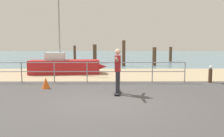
# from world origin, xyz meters

# --- Properties ---
(ground_plane) EXTENTS (24.00, 10.00, 0.04)m
(ground_plane) POSITION_xyz_m (0.00, -1.00, 0.00)
(ground_plane) COLOR #474444
(ground_plane) RESTS_ON ground
(beach_strip) EXTENTS (24.00, 6.00, 0.04)m
(beach_strip) POSITION_xyz_m (0.00, 7.00, 0.00)
(beach_strip) COLOR tan
(beach_strip) RESTS_ON ground
(sea_surface) EXTENTS (72.00, 50.00, 0.04)m
(sea_surface) POSITION_xyz_m (0.00, 35.00, 0.00)
(sea_surface) COLOR slate
(sea_surface) RESTS_ON ground
(railing_fence) EXTENTS (11.28, 0.05, 1.05)m
(railing_fence) POSITION_xyz_m (-1.81, 3.60, 0.70)
(railing_fence) COLOR gray
(railing_fence) RESTS_ON ground
(sailboat) EXTENTS (5.04, 1.90, 4.77)m
(sailboat) POSITION_xyz_m (-2.66, 7.09, 0.52)
(sailboat) COLOR #B21E23
(sailboat) RESTS_ON ground
(skateboard) EXTENTS (0.30, 0.82, 0.08)m
(skateboard) POSITION_xyz_m (0.42, 1.14, 0.07)
(skateboard) COLOR black
(skateboard) RESTS_ON ground
(skateboarder) EXTENTS (0.26, 1.45, 1.65)m
(skateboarder) POSITION_xyz_m (0.42, 1.14, 1.02)
(skateboarder) COLOR #26262B
(skateboarder) RESTS_ON skateboard
(bollard_short) EXTENTS (0.18, 0.18, 0.70)m
(bollard_short) POSITION_xyz_m (5.09, 3.64, 0.35)
(bollard_short) COLOR #513826
(bollard_short) RESTS_ON ground
(seagull) EXTENTS (0.30, 0.44, 0.18)m
(seagull) POSITION_xyz_m (5.09, 3.65, 0.78)
(seagull) COLOR white
(seagull) RESTS_ON bollard_short
(groyne_post_0) EXTENTS (0.31, 0.31, 1.80)m
(groyne_post_0) POSITION_xyz_m (-4.30, 19.96, 0.90)
(groyne_post_0) COLOR #513826
(groyne_post_0) RESTS_ON ground
(groyne_post_1) EXTENTS (0.39, 0.39, 1.93)m
(groyne_post_1) POSITION_xyz_m (-1.50, 15.53, 0.96)
(groyne_post_1) COLOR #513826
(groyne_post_1) RESTS_ON ground
(groyne_post_2) EXTENTS (0.30, 0.30, 2.28)m
(groyne_post_2) POSITION_xyz_m (1.30, 12.19, 1.14)
(groyne_post_2) COLOR #513826
(groyne_post_2) RESTS_ON ground
(groyne_post_3) EXTENTS (0.35, 0.35, 1.67)m
(groyne_post_3) POSITION_xyz_m (4.10, 12.65, 0.83)
(groyne_post_3) COLOR #513826
(groyne_post_3) RESTS_ON ground
(groyne_post_4) EXTENTS (0.33, 0.33, 1.66)m
(groyne_post_4) POSITION_xyz_m (6.90, 17.50, 0.83)
(groyne_post_4) COLOR #513826
(groyne_post_4) RESTS_ON ground
(traffic_cone) EXTENTS (0.36, 0.36, 0.50)m
(traffic_cone) POSITION_xyz_m (-2.62, 2.20, 0.25)
(traffic_cone) COLOR #E55919
(traffic_cone) RESTS_ON ground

